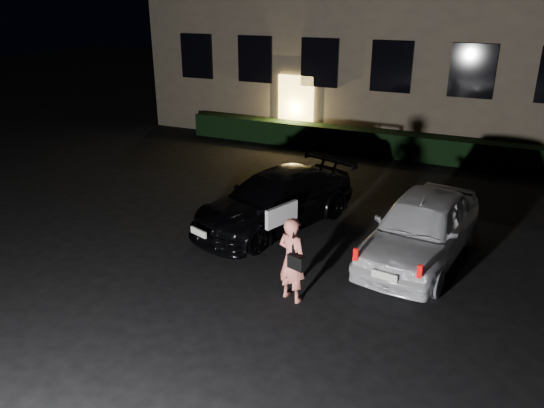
% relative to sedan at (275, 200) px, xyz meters
% --- Properties ---
extents(ground, '(80.00, 80.00, 0.00)m').
position_rel_sedan_xyz_m(ground, '(0.82, -3.35, -0.66)').
color(ground, black).
rests_on(ground, ground).
extents(hedge, '(15.00, 0.70, 0.85)m').
position_rel_sedan_xyz_m(hedge, '(0.82, 7.15, -0.23)').
color(hedge, black).
rests_on(hedge, ground).
extents(sedan, '(3.22, 4.90, 1.32)m').
position_rel_sedan_xyz_m(sedan, '(0.00, 0.00, 0.00)').
color(sedan, black).
rests_on(sedan, ground).
extents(hatch, '(2.22, 4.42, 1.44)m').
position_rel_sedan_xyz_m(hatch, '(3.52, -0.28, 0.06)').
color(hatch, white).
rests_on(hatch, ground).
extents(man, '(0.68, 0.56, 1.63)m').
position_rel_sedan_xyz_m(man, '(1.70, -2.95, 0.16)').
color(man, '#FF8373').
rests_on(man, ground).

